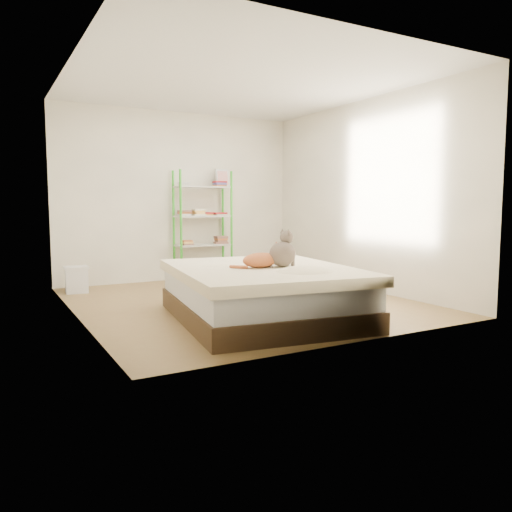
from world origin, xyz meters
TOP-DOWN VIEW (x-y plane):
  - room at (0.00, 0.00)m, footprint 3.81×4.21m
  - bed at (-0.24, -0.93)m, footprint 1.97×2.33m
  - orange_cat at (-0.28, -0.98)m, footprint 0.49×0.28m
  - grey_cat at (-0.05, -1.03)m, footprint 0.39×0.36m
  - shelf_unit at (0.31, 1.88)m, footprint 0.92×0.36m
  - cardboard_box at (0.84, 0.88)m, footprint 0.59×0.60m
  - white_bin at (-1.65, 1.61)m, footprint 0.33×0.29m

SIDE VIEW (x-z plane):
  - cardboard_box at x=0.84m, z-range -0.02..0.37m
  - white_bin at x=-1.65m, z-range 0.00..0.36m
  - bed at x=-0.24m, z-range 0.00..0.54m
  - orange_cat at x=-0.28m, z-range 0.54..0.73m
  - grey_cat at x=-0.05m, z-range 0.54..0.91m
  - shelf_unit at x=0.31m, z-range 0.01..1.75m
  - room at x=0.00m, z-range 0.00..2.61m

